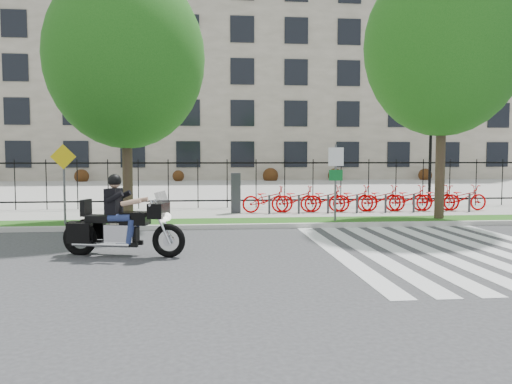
{
  "coord_description": "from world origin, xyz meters",
  "views": [
    {
      "loc": [
        -0.85,
        -11.34,
        2.24
      ],
      "look_at": [
        0.58,
        3.0,
        1.23
      ],
      "focal_mm": 35.0,
      "sensor_mm": 36.0,
      "label": 1
    }
  ],
  "objects": [
    {
      "name": "curb",
      "position": [
        0.0,
        4.1,
        0.07
      ],
      "size": [
        60.0,
        0.2,
        0.15
      ],
      "primitive_type": "cube",
      "color": "beige",
      "rests_on": "ground"
    },
    {
      "name": "motorcycle_rider",
      "position": [
        -2.75,
        0.07,
        0.74
      ],
      "size": [
        2.85,
        1.22,
        2.24
      ],
      "color": "black",
      "rests_on": "ground"
    },
    {
      "name": "iron_fence",
      "position": [
        0.0,
        9.2,
        1.15
      ],
      "size": [
        30.0,
        0.06,
        2.0
      ],
      "primitive_type": null,
      "color": "black",
      "rests_on": "sidewalk"
    },
    {
      "name": "sign_pole_regulatory",
      "position": [
        3.35,
        4.58,
        1.74
      ],
      "size": [
        0.5,
        0.09,
        2.5
      ],
      "color": "#59595B",
      "rests_on": "grass_verge"
    },
    {
      "name": "ground",
      "position": [
        0.0,
        0.0,
        0.0
      ],
      "size": [
        120.0,
        120.0,
        0.0
      ],
      "primitive_type": "plane",
      "color": "#333335",
      "rests_on": "ground"
    },
    {
      "name": "lamp_post_right",
      "position": [
        10.0,
        12.0,
        3.21
      ],
      "size": [
        1.06,
        0.7,
        4.25
      ],
      "color": "black",
      "rests_on": "ground"
    },
    {
      "name": "grass_verge",
      "position": [
        0.0,
        4.95,
        0.07
      ],
      "size": [
        60.0,
        1.5,
        0.15
      ],
      "primitive_type": "cube",
      "color": "#1C5A16",
      "rests_on": "ground"
    },
    {
      "name": "sidewalk",
      "position": [
        0.0,
        7.45,
        0.07
      ],
      "size": [
        60.0,
        3.5,
        0.15
      ],
      "primitive_type": "cube",
      "color": "#A8A59D",
      "rests_on": "ground"
    },
    {
      "name": "plaza",
      "position": [
        0.0,
        25.0,
        0.05
      ],
      "size": [
        80.0,
        34.0,
        0.1
      ],
      "primitive_type": "cube",
      "color": "#A8A59D",
      "rests_on": "ground"
    },
    {
      "name": "street_tree_1",
      "position": [
        -3.36,
        4.95,
        5.36
      ],
      "size": [
        4.99,
        4.99,
        8.09
      ],
      "color": "#33261B",
      "rests_on": "grass_verge"
    },
    {
      "name": "street_tree_2",
      "position": [
        7.08,
        4.95,
        5.95
      ],
      "size": [
        5.25,
        5.25,
        8.83
      ],
      "color": "#33261B",
      "rests_on": "grass_verge"
    },
    {
      "name": "office_building",
      "position": [
        0.0,
        44.92,
        9.97
      ],
      "size": [
        60.0,
        21.9,
        20.15
      ],
      "color": "gray",
      "rests_on": "ground"
    },
    {
      "name": "crosswalk_stripes",
      "position": [
        4.83,
        0.0,
        0.01
      ],
      "size": [
        5.7,
        8.0,
        0.01
      ],
      "primitive_type": null,
      "color": "silver",
      "rests_on": "ground"
    },
    {
      "name": "sign_pole_warning",
      "position": [
        -5.24,
        4.58,
        1.74
      ],
      "size": [
        0.78,
        0.09,
        2.49
      ],
      "color": "#59595B",
      "rests_on": "grass_verge"
    },
    {
      "name": "bike_share_station",
      "position": [
        5.22,
        7.2,
        0.65
      ],
      "size": [
        10.03,
        0.87,
        1.5
      ],
      "color": "#2D2D33",
      "rests_on": "sidewalk"
    }
  ]
}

